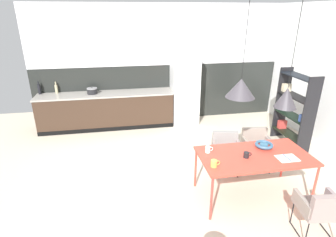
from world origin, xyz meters
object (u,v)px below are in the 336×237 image
object	(u,v)px
refrigerator_column	(185,87)
mug_tall_blue	(208,149)
armchair_corner_seat	(322,207)
dining_table	(254,158)
cooking_pot	(92,91)
mug_white_ceramic	(246,155)
armchair_by_stool	(226,147)
pendant_lamp_over_table_near	(241,88)
fruit_bowl	(264,145)
pendant_lamp_over_table_far	(286,98)
open_shelf_unit	(294,109)
open_book	(287,158)
mug_glass_clear	(214,163)
bottle_vinegar_dark	(56,89)
armchair_far_side	(256,143)
bottle_wine_green	(39,89)

from	to	relation	value
refrigerator_column	mug_tall_blue	xyz separation A→B (m)	(-0.36, -3.03, -0.15)
armchair_corner_seat	mug_tall_blue	bearing A→B (deg)	141.48
dining_table	cooking_pot	bearing A→B (deg)	128.61
mug_white_ceramic	cooking_pot	distance (m)	4.11
armchair_by_stool	cooking_pot	distance (m)	3.52
pendant_lamp_over_table_near	cooking_pot	bearing A→B (deg)	124.92
fruit_bowl	mug_white_ceramic	bearing A→B (deg)	-150.56
dining_table	pendant_lamp_over_table_far	size ratio (longest dim) A/B	1.18
mug_white_ceramic	open_shelf_unit	bearing A→B (deg)	40.99
mug_tall_blue	dining_table	bearing A→B (deg)	-17.36
armchair_by_stool	pendant_lamp_over_table_near	size ratio (longest dim) A/B	0.57
open_book	open_shelf_unit	world-z (taller)	open_shelf_unit
dining_table	mug_glass_clear	world-z (taller)	mug_glass_clear
open_shelf_unit	pendant_lamp_over_table_far	world-z (taller)	pendant_lamp_over_table_far
fruit_bowl	refrigerator_column	bearing A→B (deg)	100.22
bottle_vinegar_dark	mug_glass_clear	bearing A→B (deg)	-53.13
mug_glass_clear	pendant_lamp_over_table_near	xyz separation A→B (m)	(0.38, 0.21, 1.00)
armchair_by_stool	mug_glass_clear	world-z (taller)	mug_glass_clear
open_book	armchair_far_side	bearing A→B (deg)	87.10
refrigerator_column	fruit_bowl	size ratio (longest dim) A/B	6.68
bottle_wine_green	armchair_corner_seat	bearing A→B (deg)	-45.67
mug_tall_blue	bottle_vinegar_dark	world-z (taller)	bottle_vinegar_dark
armchair_far_side	pendant_lamp_over_table_near	world-z (taller)	pendant_lamp_over_table_near
open_shelf_unit	pendant_lamp_over_table_near	world-z (taller)	pendant_lamp_over_table_near
refrigerator_column	mug_glass_clear	bearing A→B (deg)	-96.70
pendant_lamp_over_table_far	armchair_far_side	bearing A→B (deg)	80.97
bottle_wine_green	open_shelf_unit	world-z (taller)	open_shelf_unit
pendant_lamp_over_table_near	fruit_bowl	bearing A→B (deg)	16.81
dining_table	mug_glass_clear	size ratio (longest dim) A/B	12.40
mug_white_ceramic	dining_table	bearing A→B (deg)	15.76
mug_glass_clear	cooking_pot	bearing A→B (deg)	118.67
pendant_lamp_over_table_near	bottle_wine_green	bearing A→B (deg)	135.61
armchair_corner_seat	pendant_lamp_over_table_far	bearing A→B (deg)	104.88
pendant_lamp_over_table_far	fruit_bowl	bearing A→B (deg)	111.82
open_book	bottle_vinegar_dark	size ratio (longest dim) A/B	1.05
refrigerator_column	pendant_lamp_over_table_near	size ratio (longest dim) A/B	1.51
refrigerator_column	pendant_lamp_over_table_near	world-z (taller)	pendant_lamp_over_table_near
armchair_by_stool	mug_white_ceramic	distance (m)	0.91
refrigerator_column	bottle_vinegar_dark	distance (m)	3.16
dining_table	open_book	size ratio (longest dim) A/B	5.58
armchair_corner_seat	armchair_by_stool	world-z (taller)	armchair_corner_seat
armchair_by_stool	dining_table	bearing A→B (deg)	110.14
armchair_far_side	bottle_vinegar_dark	world-z (taller)	bottle_vinegar_dark
refrigerator_column	cooking_pot	xyz separation A→B (m)	(-2.29, 0.02, 0.02)
armchair_by_stool	bottle_vinegar_dark	bearing A→B (deg)	-26.57
mug_glass_clear	bottle_wine_green	xyz separation A→B (m)	(-3.13, 3.65, 0.23)
mug_white_ceramic	bottle_vinegar_dark	xyz separation A→B (m)	(-3.30, 3.51, 0.22)
bottle_wine_green	open_book	bearing A→B (deg)	-40.40
open_book	armchair_by_stool	bearing A→B (deg)	118.37
dining_table	armchair_by_stool	distance (m)	0.85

